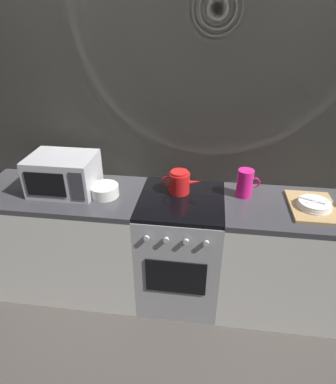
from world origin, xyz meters
TOP-DOWN VIEW (x-y plane):
  - ground_plane at (0.00, 0.00)m, footprint 8.00×8.00m
  - back_wall at (0.00, 0.32)m, footprint 3.60×0.05m
  - counter_left at (-0.90, 0.00)m, footprint 1.20×0.60m
  - stove_unit at (-0.00, -0.00)m, footprint 0.60×0.63m
  - counter_right at (0.90, 0.00)m, footprint 1.20×0.60m
  - microwave at (-0.85, 0.01)m, footprint 0.46×0.35m
  - kettle at (-0.02, 0.10)m, footprint 0.28×0.15m
  - mixing_bowl at (-0.54, -0.02)m, footprint 0.20×0.20m
  - pitcher at (0.44, 0.11)m, footprint 0.16×0.11m
  - dish_pile at (0.88, -0.01)m, footprint 0.30×0.40m

SIDE VIEW (x-z plane):
  - ground_plane at x=0.00m, z-range 0.00..0.00m
  - stove_unit at x=0.00m, z-range 0.00..0.90m
  - counter_left at x=-0.90m, z-range 0.00..0.90m
  - counter_right at x=0.90m, z-range 0.00..0.90m
  - dish_pile at x=0.88m, z-range 0.89..0.96m
  - mixing_bowl at x=-0.54m, z-range 0.90..0.98m
  - kettle at x=-0.02m, z-range 0.90..1.06m
  - pitcher at x=0.44m, z-range 0.90..1.10m
  - microwave at x=-0.85m, z-range 0.90..1.17m
  - back_wall at x=0.00m, z-range 0.00..2.40m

